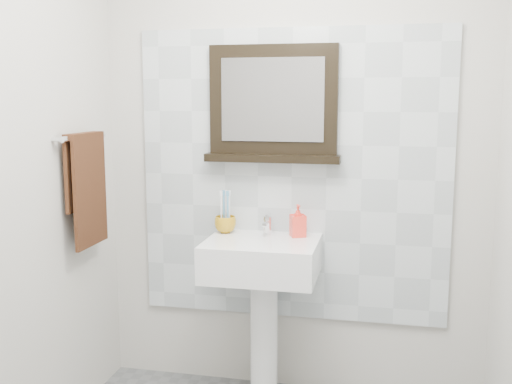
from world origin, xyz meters
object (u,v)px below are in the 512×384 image
toothbrush_cup (225,224)px  soap_dispenser (298,221)px  framed_mirror (273,107)px  hand_towel (87,180)px  pedestal_sink (262,276)px

toothbrush_cup → soap_dispenser: soap_dispenser is taller
soap_dispenser → framed_mirror: (-0.14, 0.08, 0.57)m
toothbrush_cup → framed_mirror: bearing=16.6°
toothbrush_cup → hand_towel: (-0.61, -0.31, 0.25)m
soap_dispenser → hand_towel: hand_towel is taller
soap_dispenser → framed_mirror: bearing=129.7°
framed_mirror → hand_towel: (-0.85, -0.38, -0.35)m
hand_towel → toothbrush_cup: bearing=26.7°
pedestal_sink → soap_dispenser: size_ratio=5.91×
pedestal_sink → hand_towel: 0.98m
pedestal_sink → hand_towel: hand_towel is taller
pedestal_sink → soap_dispenser: (0.16, 0.11, 0.27)m
pedestal_sink → framed_mirror: bearing=85.0°
pedestal_sink → framed_mirror: size_ratio=1.39×
toothbrush_cup → hand_towel: bearing=-153.3°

